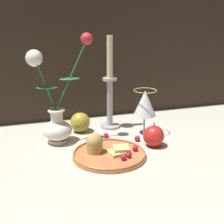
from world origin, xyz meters
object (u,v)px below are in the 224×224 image
Objects in this scene: apple_beside_vase at (154,136)px; wine_glass at (145,105)px; plate_with_pastries at (107,152)px; vase at (56,112)px; apple_near_glass at (80,122)px; candlestick at (110,92)px.

wine_glass is at bearing 82.97° from apple_beside_vase.
plate_with_pastries is 1.38× the size of wine_glass.
wine_glass is at bearing -3.61° from vase.
vase is at bearing 156.41° from apple_beside_vase.
apple_near_glass is (-0.22, 0.09, -0.07)m from wine_glass.
plate_with_pastries is 0.29m from candlestick.
vase is 0.23m from candlestick.
wine_glass is 0.25m from apple_near_glass.
plate_with_pastries is at bearing -81.85° from apple_near_glass.
apple_beside_vase is 0.96× the size of apple_near_glass.
apple_beside_vase is 0.29m from apple_near_glass.
apple_beside_vase is at bearing -97.03° from wine_glass.
apple_beside_vase is at bearing -23.59° from vase.
plate_with_pastries is at bearing -51.19° from vase.
plate_with_pastries is 0.18m from apple_beside_vase.
vase is 0.14m from apple_near_glass.
vase reaches higher than wine_glass.
wine_glass is (0.19, 0.14, 0.10)m from plate_with_pastries.
vase is at bearing -158.55° from candlestick.
vase is at bearing 128.81° from plate_with_pastries.
plate_with_pastries is 0.24m from apple_near_glass.
vase is at bearing -143.12° from apple_near_glass.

